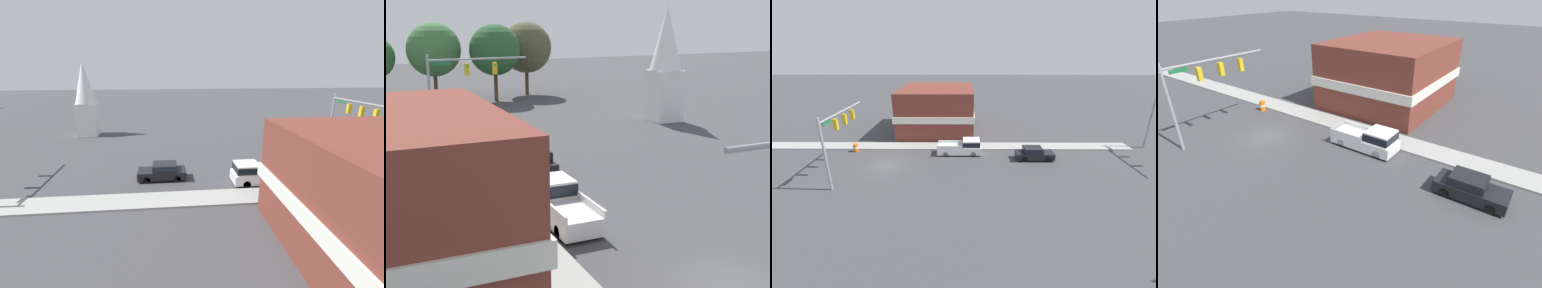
% 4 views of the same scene
% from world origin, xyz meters
% --- Properties ---
extents(ground_plane, '(200.00, 200.00, 0.00)m').
position_xyz_m(ground_plane, '(0.00, 0.00, 0.00)').
color(ground_plane, '#424244').
extents(far_signal_assembly, '(8.77, 0.49, 6.55)m').
position_xyz_m(far_signal_assembly, '(-2.71, 31.94, 4.80)').
color(far_signal_assembly, gray).
rests_on(far_signal_assembly, ground).
extents(car_lead, '(1.83, 4.28, 1.49)m').
position_xyz_m(car_lead, '(-1.68, 16.64, 0.78)').
color(car_lead, black).
rests_on(car_lead, ground).
extents(pickup_truck_parked, '(2.03, 5.30, 1.87)m').
position_xyz_m(pickup_truck_parked, '(-3.28, 8.48, 0.92)').
color(pickup_truck_parked, black).
rests_on(pickup_truck_parked, ground).
extents(church_steeple, '(2.97, 2.97, 10.60)m').
position_xyz_m(church_steeple, '(15.38, 27.78, 5.55)').
color(church_steeple, white).
rests_on(church_steeple, ground).
extents(backdrop_tree_left_mid, '(6.13, 6.13, 8.99)m').
position_xyz_m(backdrop_tree_left_mid, '(-2.26, 48.36, 5.92)').
color(backdrop_tree_left_mid, '#4C3823').
rests_on(backdrop_tree_left_mid, ground).
extents(backdrop_tree_center, '(5.84, 5.84, 8.80)m').
position_xyz_m(backdrop_tree_center, '(4.22, 46.03, 5.86)').
color(backdrop_tree_center, '#4C3823').
rests_on(backdrop_tree_center, ground).
extents(backdrop_tree_right_mid, '(6.25, 6.25, 8.97)m').
position_xyz_m(backdrop_tree_right_mid, '(9.13, 49.29, 5.83)').
color(backdrop_tree_right_mid, '#4C3823').
rests_on(backdrop_tree_right_mid, ground).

